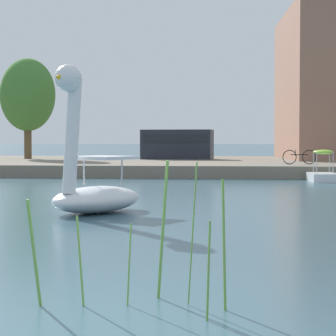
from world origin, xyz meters
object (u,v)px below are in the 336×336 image
(swan_boat, at_px, (93,183))
(parked_van, at_px, (177,143))
(tree_broadleaf_right, at_px, (27,95))
(pedal_boat_lime, at_px, (323,173))
(bicycle_parked, at_px, (299,157))

(swan_boat, bearing_deg, parked_van, 90.46)
(swan_boat, height_order, tree_broadleaf_right, tree_broadleaf_right)
(tree_broadleaf_right, distance_m, parked_van, 10.07)
(pedal_boat_lime, distance_m, parked_van, 14.66)
(pedal_boat_lime, distance_m, tree_broadleaf_right, 21.58)
(tree_broadleaf_right, bearing_deg, swan_boat, -69.58)
(pedal_boat_lime, relative_size, bicycle_parked, 1.33)
(tree_broadleaf_right, bearing_deg, parked_van, 0.37)
(parked_van, bearing_deg, swan_boat, -89.54)
(bicycle_parked, xyz_separation_m, parked_van, (-6.81, 8.39, 0.64))
(tree_broadleaf_right, bearing_deg, bicycle_parked, -26.90)
(swan_boat, xyz_separation_m, bicycle_parked, (6.60, 18.01, 0.20))
(tree_broadleaf_right, height_order, bicycle_parked, tree_broadleaf_right)
(pedal_boat_lime, xyz_separation_m, tree_broadleaf_right, (-17.06, 12.49, 4.28))
(pedal_boat_lime, relative_size, tree_broadleaf_right, 0.35)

